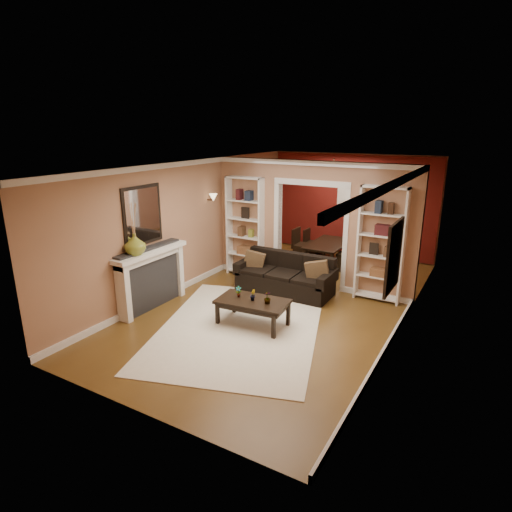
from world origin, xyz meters
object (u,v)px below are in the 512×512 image
Objects in this scene: bookshelf_left at (245,227)px; bookshelf_right at (381,245)px; coffee_table at (253,313)px; fireplace at (153,279)px; sofa at (285,274)px; dining_table at (329,253)px.

bookshelf_right is at bearing 0.00° from bookshelf_left.
fireplace reaches higher than coffee_table.
sofa reaches higher than dining_table.
bookshelf_left reaches higher than dining_table.
coffee_table is 0.54× the size of bookshelf_right.
sofa is 0.89× the size of bookshelf_right.
dining_table is at bearing 87.59° from sofa.
bookshelf_left is 1.49× the size of dining_table.
bookshelf_left reaches higher than fireplace.
bookshelf_left is 1.00× the size of bookshelf_right.
dining_table is at bearing 51.59° from bookshelf_left.
fireplace is (-1.85, -1.95, 0.18)m from sofa.
sofa is 1.69m from coffee_table.
bookshelf_left is 3.10m from bookshelf_right.
sofa is 1.33× the size of dining_table.
sofa is at bearing 46.50° from fireplace.
coffee_table is 4.03m from dining_table.
dining_table is (1.95, 4.31, -0.31)m from fireplace.
sofa is 1.21× the size of fireplace.
bookshelf_left is at bearing 180.00° from bookshelf_right.
coffee_table is at bearing -125.31° from bookshelf_right.
bookshelf_left is 1.35× the size of fireplace.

